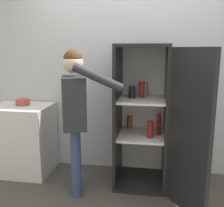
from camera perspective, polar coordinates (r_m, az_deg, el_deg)
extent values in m
cube|color=silver|center=(3.42, 3.44, 6.14)|extent=(7.00, 0.06, 2.55)
cube|color=black|center=(3.41, 6.10, -16.12)|extent=(0.60, 0.65, 0.04)
cube|color=black|center=(3.01, 6.80, 12.43)|extent=(0.60, 0.65, 0.04)
cube|color=white|center=(3.42, 6.69, -1.45)|extent=(0.60, 0.03, 1.60)
cube|color=black|center=(3.14, 1.28, -2.56)|extent=(0.04, 0.65, 1.60)
cube|color=black|center=(3.12, 11.62, -2.93)|extent=(0.04, 0.65, 1.60)
cube|color=white|center=(3.18, 6.33, -6.82)|extent=(0.53, 0.58, 0.02)
cube|color=white|center=(3.07, 6.51, 0.86)|extent=(0.53, 0.58, 0.02)
cube|color=black|center=(2.59, 16.34, -6.27)|extent=(0.35, 0.54, 1.60)
cylinder|color=#9E4C19|center=(3.39, 3.89, -4.02)|extent=(0.07, 0.07, 0.16)
cylinder|color=maroon|center=(3.13, 6.52, 3.02)|extent=(0.06, 0.06, 0.19)
cylinder|color=maroon|center=(3.15, 10.13, -4.44)|extent=(0.05, 0.05, 0.26)
cylinder|color=beige|center=(3.27, 7.04, 3.09)|extent=(0.09, 0.09, 0.15)
cylinder|color=maroon|center=(3.03, 8.35, -5.65)|extent=(0.07, 0.07, 0.20)
cylinder|color=black|center=(3.09, 4.41, 2.51)|extent=(0.08, 0.08, 0.14)
cylinder|color=#384770|center=(3.12, -7.90, -11.40)|extent=(0.11, 0.11, 0.78)
cylinder|color=#384770|center=(2.96, -7.82, -12.74)|extent=(0.11, 0.11, 0.78)
cube|color=#2D2D33|center=(2.84, -8.24, 0.34)|extent=(0.37, 0.49, 0.55)
sphere|color=beige|center=(2.78, -8.50, 8.76)|extent=(0.21, 0.21, 0.21)
sphere|color=#4C2D19|center=(2.78, -8.52, 9.53)|extent=(0.20, 0.20, 0.20)
cylinder|color=#2D2D33|center=(3.08, -8.30, 0.73)|extent=(0.09, 0.09, 0.52)
cylinder|color=#2D2D33|center=(2.57, -3.09, 5.65)|extent=(0.51, 0.24, 0.30)
cube|color=white|center=(3.67, -18.97, -7.33)|extent=(0.76, 0.59, 0.90)
cylinder|color=#B24738|center=(3.59, -18.84, 0.28)|extent=(0.18, 0.18, 0.07)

